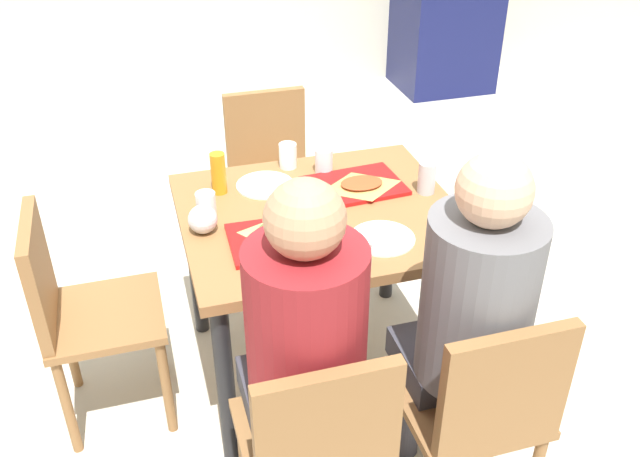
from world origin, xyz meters
The scene contains 21 objects.
ground_plane centered at (0.00, 0.00, -0.01)m, with size 10.00×10.00×0.02m, color beige.
main_table centered at (0.00, 0.00, 0.64)m, with size 0.99×0.87×0.75m.
chair_near_left centered at (-0.25, -0.82, 0.51)m, with size 0.40×0.40×0.86m.
chair_near_right centered at (0.25, -0.82, 0.51)m, with size 0.40×0.40×0.86m.
chair_far_side centered at (0.00, 0.82, 0.51)m, with size 0.40×0.40×0.86m.
chair_left_end centered at (-0.88, 0.00, 0.51)m, with size 0.40×0.40×0.86m.
person_in_red centered at (-0.25, -0.68, 0.75)m, with size 0.32×0.42×1.27m.
person_in_brown_jacket centered at (0.25, -0.68, 0.75)m, with size 0.32×0.42×1.27m.
tray_red_near centered at (-0.17, -0.15, 0.76)m, with size 0.36×0.26×0.02m, color #B21414.
tray_red_far centered at (0.17, 0.13, 0.76)m, with size 0.36×0.26×0.02m, color #B21414.
paper_plate_center centered at (-0.15, 0.24, 0.75)m, with size 0.22×0.22×0.01m, color white.
paper_plate_near_edge centered at (0.15, -0.24, 0.75)m, with size 0.22×0.22×0.01m, color white.
pizza_slice_a centered at (-0.18, -0.13, 0.77)m, with size 0.25×0.22×0.02m.
pizza_slice_b centered at (0.19, 0.10, 0.77)m, with size 0.23×0.17×0.02m.
plastic_cup_a centered at (-0.02, 0.37, 0.80)m, with size 0.07×0.07×0.10m, color white.
plastic_cup_b centered at (0.02, -0.37, 0.80)m, with size 0.07×0.07×0.10m, color white.
plastic_cup_c centered at (-0.40, 0.07, 0.80)m, with size 0.07×0.07×0.10m, color white.
plastic_cup_d centered at (0.10, 0.28, 0.80)m, with size 0.07×0.07×0.10m, color white.
soda_can centered at (0.42, 0.02, 0.81)m, with size 0.07×0.07×0.12m, color #B7BCC6.
condiment_bottle centered at (-0.32, 0.24, 0.83)m, with size 0.06×0.06×0.16m, color orange.
foil_bundle centered at (-0.42, -0.02, 0.80)m, with size 0.10×0.10×0.10m, color silver.
Camera 1 is at (-0.61, -2.05, 2.02)m, focal length 38.97 mm.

